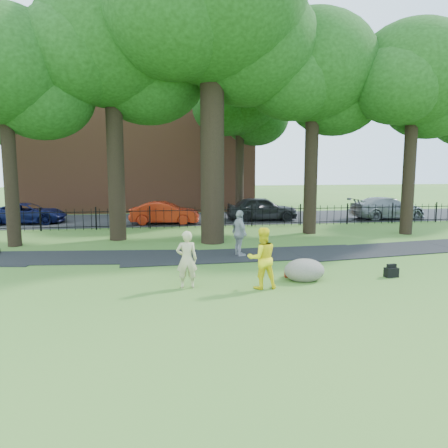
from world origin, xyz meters
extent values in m
plane|color=#3D7127|center=(0.00, 0.00, 0.00)|extent=(120.00, 120.00, 0.00)
cube|color=black|center=(1.00, 3.90, 0.00)|extent=(36.07, 3.85, 0.03)
cube|color=black|center=(0.00, 16.00, 0.00)|extent=(80.00, 7.00, 0.02)
cube|color=black|center=(0.00, 12.00, 1.02)|extent=(44.00, 0.04, 0.04)
cube|color=black|center=(0.00, 12.00, 0.18)|extent=(44.00, 0.04, 0.04)
cube|color=brown|center=(-4.00, 24.00, 6.00)|extent=(18.00, 8.00, 12.00)
cylinder|color=black|center=(0.00, 7.00, 5.25)|extent=(1.10, 1.10, 10.50)
ellipsoid|color=#15330E|center=(0.00, 7.00, 10.80)|extent=(8.40, 8.40, 7.14)
ellipsoid|color=#15330E|center=(1.89, 8.05, 9.30)|extent=(6.72, 6.72, 5.71)
ellipsoid|color=#15330E|center=(-1.68, 6.16, 9.90)|extent=(6.30, 6.30, 5.36)
cylinder|color=black|center=(-9.00, 7.50, 3.85)|extent=(0.60, 0.60, 7.70)
ellipsoid|color=#15330E|center=(-9.00, 7.50, 7.92)|extent=(6.00, 6.00, 5.10)
ellipsoid|color=#15330E|center=(-7.65, 8.25, 6.82)|extent=(4.80, 4.80, 4.08)
cylinder|color=black|center=(-4.50, 8.50, 4.55)|extent=(0.80, 0.80, 9.10)
ellipsoid|color=#15330E|center=(-4.50, 8.50, 9.36)|extent=(7.20, 7.20, 6.12)
ellipsoid|color=#15330E|center=(-2.88, 9.40, 8.06)|extent=(5.76, 5.76, 4.90)
ellipsoid|color=#15330E|center=(-5.94, 7.78, 8.58)|extent=(5.40, 5.40, 4.59)
cylinder|color=black|center=(5.50, 9.00, 4.20)|extent=(0.70, 0.70, 8.40)
ellipsoid|color=#15330E|center=(5.50, 9.00, 8.64)|extent=(6.60, 6.60, 5.61)
ellipsoid|color=#15330E|center=(6.98, 9.82, 7.44)|extent=(5.28, 5.28, 4.49)
ellipsoid|color=#15330E|center=(4.18, 8.34, 7.92)|extent=(4.95, 4.95, 4.21)
cylinder|color=black|center=(10.50, 8.00, 4.02)|extent=(0.64, 0.64, 8.05)
ellipsoid|color=#15330E|center=(10.50, 8.00, 8.28)|extent=(6.20, 6.20, 5.27)
ellipsoid|color=#15330E|center=(11.89, 8.78, 7.13)|extent=(4.96, 4.96, 4.22)
ellipsoid|color=#15330E|center=(9.26, 7.38, 7.59)|extent=(4.65, 4.65, 3.95)
imported|color=tan|center=(-1.72, -0.40, 0.87)|extent=(0.64, 0.42, 1.74)
imported|color=yellow|center=(0.50, -0.79, 0.92)|extent=(0.96, 0.77, 1.85)
imported|color=#9B9B9F|center=(0.68, 3.76, 0.94)|extent=(0.75, 1.19, 1.88)
ellipsoid|color=slate|center=(2.06, -0.14, 0.38)|extent=(1.55, 1.34, 0.76)
cube|color=black|center=(5.04, -0.18, 0.16)|extent=(0.45, 0.31, 0.32)
cube|color=maroon|center=(1.72, 0.33, 0.11)|extent=(0.35, 0.24, 0.22)
imported|color=#AC220D|center=(-2.12, 13.75, 0.69)|extent=(4.38, 2.06, 1.39)
imported|color=#0B113B|center=(-10.53, 15.28, 0.64)|extent=(4.66, 2.30, 1.27)
imported|color=black|center=(4.23, 14.56, 0.79)|extent=(4.69, 2.04, 1.57)
imported|color=gray|center=(12.76, 14.00, 0.74)|extent=(5.25, 2.49, 1.48)
camera|label=1|loc=(-2.56, -13.23, 3.73)|focal=35.00mm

